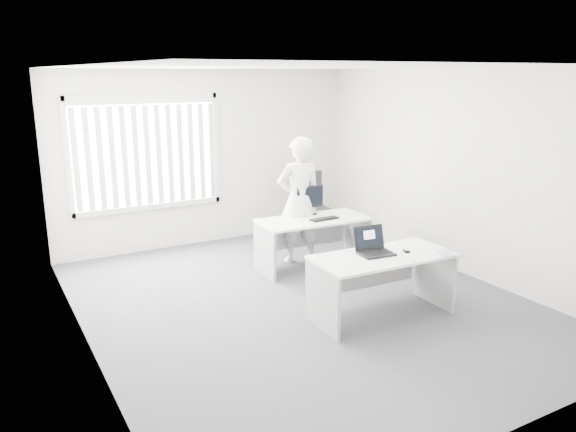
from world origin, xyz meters
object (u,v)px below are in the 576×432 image
person (299,200)px  laptop (377,242)px  monitor (310,200)px  office_chair (313,218)px  desk_near (382,272)px  desk_far (313,232)px

person → laptop: person is taller
person → monitor: size_ratio=4.37×
person → office_chair: bearing=-124.4°
desk_near → desk_far: desk_near is taller
office_chair → laptop: 3.28m
person → laptop: 2.12m
desk_near → monitor: monitor is taller
desk_far → person: size_ratio=0.86×
desk_near → office_chair: bearing=74.2°
office_chair → laptop: bearing=-106.2°
desk_far → person: 0.53m
monitor → desk_far: bearing=-104.0°
desk_near → desk_far: size_ratio=1.02×
desk_near → office_chair: size_ratio=1.48×
desk_near → laptop: bearing=143.6°
person → laptop: bearing=91.2°
person → monitor: 0.16m
laptop → monitor: monitor is taller
laptop → monitor: bearing=85.8°
desk_far → person: bearing=101.8°
person → desk_near: bearing=92.9°
desk_near → office_chair: 3.27m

